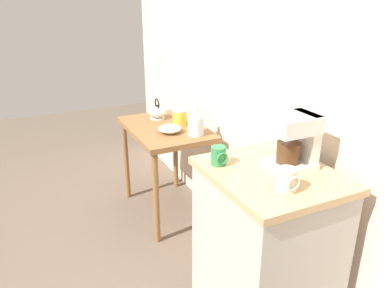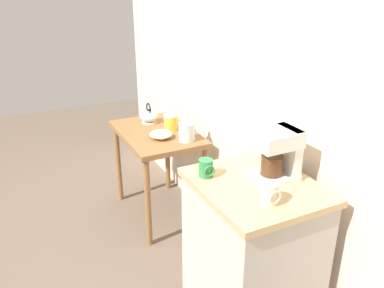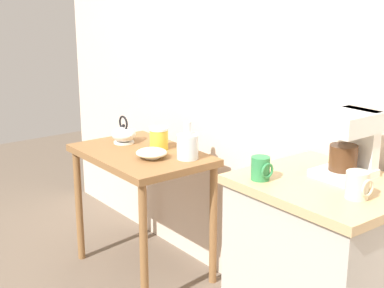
% 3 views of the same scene
% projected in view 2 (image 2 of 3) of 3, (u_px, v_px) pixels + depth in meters
% --- Properties ---
extents(ground_plane, '(8.00, 8.00, 0.00)m').
position_uv_depth(ground_plane, '(195.00, 258.00, 2.85)').
color(ground_plane, '#6B5B4C').
extents(back_wall, '(4.40, 0.10, 2.80)m').
position_uv_depth(back_wall, '(260.00, 61.00, 2.38)').
color(back_wall, beige).
rests_on(back_wall, ground_plane).
extents(wooden_table, '(0.81, 0.55, 0.75)m').
position_uv_depth(wooden_table, '(158.00, 144.00, 3.15)').
color(wooden_table, olive).
rests_on(wooden_table, ground_plane).
extents(kitchen_counter, '(0.65, 0.55, 0.94)m').
position_uv_depth(kitchen_counter, '(250.00, 260.00, 2.12)').
color(kitchen_counter, '#BCB7AD').
rests_on(kitchen_counter, ground_plane).
extents(bowl_stoneware, '(0.17, 0.17, 0.06)m').
position_uv_depth(bowl_stoneware, '(161.00, 134.00, 2.97)').
color(bowl_stoneware, beige).
rests_on(bowl_stoneware, wooden_table).
extents(teakettle, '(0.18, 0.15, 0.17)m').
position_uv_depth(teakettle, '(149.00, 116.00, 3.27)').
color(teakettle, white).
rests_on(teakettle, wooden_table).
extents(glass_carafe_vase, '(0.12, 0.12, 0.21)m').
position_uv_depth(glass_carafe_vase, '(187.00, 131.00, 2.91)').
color(glass_carafe_vase, silver).
rests_on(glass_carafe_vase, wooden_table).
extents(canister_enamel, '(0.11, 0.11, 0.13)m').
position_uv_depth(canister_enamel, '(171.00, 122.00, 3.11)').
color(canister_enamel, gold).
rests_on(canister_enamel, wooden_table).
extents(coffee_maker, '(0.18, 0.22, 0.26)m').
position_uv_depth(coffee_maker, '(278.00, 152.00, 1.93)').
color(coffee_maker, white).
rests_on(coffee_maker, kitchen_counter).
extents(mug_small_cream, '(0.09, 0.08, 0.10)m').
position_uv_depth(mug_small_cream, '(269.00, 193.00, 1.75)').
color(mug_small_cream, beige).
rests_on(mug_small_cream, kitchen_counter).
extents(mug_tall_green, '(0.08, 0.07, 0.09)m').
position_uv_depth(mug_tall_green, '(206.00, 168.00, 1.99)').
color(mug_tall_green, '#338C4C').
rests_on(mug_tall_green, kitchen_counter).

